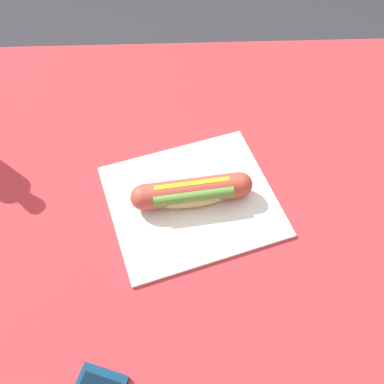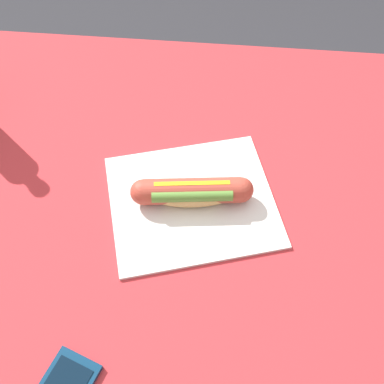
% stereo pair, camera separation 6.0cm
% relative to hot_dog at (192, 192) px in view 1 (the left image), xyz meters
% --- Properties ---
extents(ground_plane, '(6.00, 6.00, 0.00)m').
position_rel_hot_dog_xyz_m(ground_plane, '(0.04, 0.03, -0.81)').
color(ground_plane, '#2D2D33').
rests_on(ground_plane, ground).
extents(dining_table, '(1.24, 0.96, 0.77)m').
position_rel_hot_dog_xyz_m(dining_table, '(0.04, 0.03, -0.16)').
color(dining_table, brown).
rests_on(dining_table, ground).
extents(paper_wrapper, '(0.34, 0.32, 0.01)m').
position_rel_hot_dog_xyz_m(paper_wrapper, '(0.00, -0.00, -0.03)').
color(paper_wrapper, silver).
rests_on(paper_wrapper, dining_table).
extents(hot_dog, '(0.21, 0.07, 0.05)m').
position_rel_hot_dog_xyz_m(hot_dog, '(0.00, 0.00, 0.00)').
color(hot_dog, tan).
rests_on(hot_dog, paper_wrapper).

